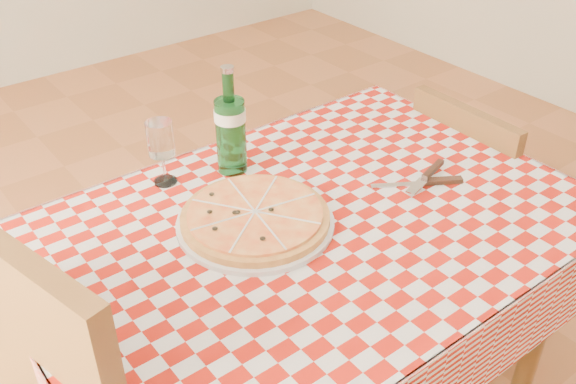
# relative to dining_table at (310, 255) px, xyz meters

# --- Properties ---
(dining_table) EXTENTS (1.20, 0.80, 0.75)m
(dining_table) POSITION_rel_dining_table_xyz_m (0.00, 0.00, 0.00)
(dining_table) COLOR brown
(dining_table) RESTS_ON ground
(tablecloth) EXTENTS (1.30, 0.90, 0.01)m
(tablecloth) POSITION_rel_dining_table_xyz_m (0.00, 0.00, 0.09)
(tablecloth) COLOR #A7140A
(tablecloth) RESTS_ON dining_table
(chair_near) EXTENTS (0.38, 0.38, 0.83)m
(chair_near) POSITION_rel_dining_table_xyz_m (0.72, 0.07, -0.18)
(chair_near) COLOR brown
(chair_near) RESTS_ON ground
(pizza_plate) EXTENTS (0.42, 0.42, 0.05)m
(pizza_plate) POSITION_rel_dining_table_xyz_m (-0.11, 0.07, 0.12)
(pizza_plate) COLOR #C88C42
(pizza_plate) RESTS_ON tablecloth
(water_bottle) EXTENTS (0.09, 0.09, 0.29)m
(water_bottle) POSITION_rel_dining_table_xyz_m (-0.01, 0.30, 0.24)
(water_bottle) COLOR #175E26
(water_bottle) RESTS_ON tablecloth
(wine_glass) EXTENTS (0.07, 0.07, 0.17)m
(wine_glass) POSITION_rel_dining_table_xyz_m (-0.18, 0.36, 0.18)
(wine_glass) COLOR white
(wine_glass) RESTS_ON tablecloth
(cutlery) EXTENTS (0.26, 0.22, 0.03)m
(cutlery) POSITION_rel_dining_table_xyz_m (0.33, -0.05, 0.11)
(cutlery) COLOR silver
(cutlery) RESTS_ON tablecloth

